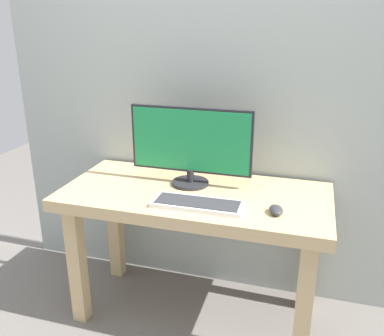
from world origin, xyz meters
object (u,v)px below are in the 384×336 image
at_px(desk, 195,212).
at_px(monitor, 191,144).
at_px(keyboard_primary, 197,204).
at_px(mouse, 276,210).

relative_size(desk, monitor, 2.11).
distance_m(desk, monitor, 0.34).
bearing_deg(monitor, desk, -62.14).
relative_size(desk, keyboard_primary, 3.17).
bearing_deg(keyboard_primary, desk, 110.15).
distance_m(keyboard_primary, mouse, 0.35).
bearing_deg(desk, mouse, -18.52).
xyz_separation_m(desk, monitor, (-0.05, 0.09, 0.32)).
distance_m(desk, keyboard_primary, 0.21).
bearing_deg(monitor, mouse, -26.42).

